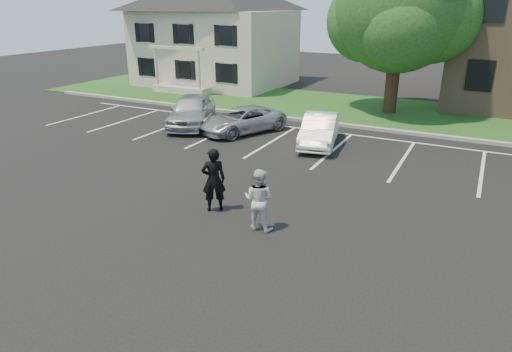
{
  "coord_description": "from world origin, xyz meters",
  "views": [
    {
      "loc": [
        5.36,
        -9.47,
        5.74
      ],
      "look_at": [
        0.0,
        1.0,
        1.25
      ],
      "focal_mm": 32.0,
      "sensor_mm": 36.0,
      "label": 1
    }
  ],
  "objects": [
    {
      "name": "car_silver_minivan",
      "position": [
        -4.72,
        8.8,
        0.59
      ],
      "size": [
        3.57,
        4.66,
        1.18
      ],
      "primitive_type": "imported",
      "rotation": [
        0.0,
        0.0,
        -0.44
      ],
      "color": "#A5A8AD",
      "rests_on": "ground"
    },
    {
      "name": "man_white_shirt",
      "position": [
        0.39,
        0.4,
        0.85
      ],
      "size": [
        0.87,
        0.7,
        1.71
      ],
      "primitive_type": "imported",
      "rotation": [
        0.0,
        0.0,
        3.2
      ],
      "color": "silver",
      "rests_on": "ground"
    },
    {
      "name": "grass_strip",
      "position": [
        0.0,
        16.0,
        0.04
      ],
      "size": [
        44.0,
        8.0,
        0.08
      ],
      "primitive_type": "cube",
      "color": "#1B4D19",
      "rests_on": "ground"
    },
    {
      "name": "tree",
      "position": [
        0.71,
        16.01,
        5.35
      ],
      "size": [
        7.8,
        7.2,
        8.8
      ],
      "color": "black",
      "rests_on": "ground"
    },
    {
      "name": "car_white_sedan",
      "position": [
        -0.82,
        8.55,
        0.65
      ],
      "size": [
        2.22,
        4.14,
        1.3
      ],
      "primitive_type": "imported",
      "rotation": [
        0.0,
        0.0,
        0.23
      ],
      "color": "white",
      "rests_on": "ground"
    },
    {
      "name": "curb",
      "position": [
        0.0,
        12.0,
        0.07
      ],
      "size": [
        40.0,
        0.3,
        0.15
      ],
      "primitive_type": "cube",
      "color": "gray",
      "rests_on": "ground"
    },
    {
      "name": "man_black_suit",
      "position": [
        -1.31,
        0.87,
        0.95
      ],
      "size": [
        0.83,
        0.78,
        1.9
      ],
      "primitive_type": "imported",
      "rotation": [
        0.0,
        0.0,
        3.8
      ],
      "color": "black",
      "rests_on": "ground"
    },
    {
      "name": "stall_lines",
      "position": [
        1.4,
        8.95,
        0.01
      ],
      "size": [
        34.0,
        5.36,
        0.01
      ],
      "color": "silver",
      "rests_on": "ground"
    },
    {
      "name": "car_silver_west",
      "position": [
        -7.49,
        8.71,
        0.77
      ],
      "size": [
        3.38,
        4.89,
        1.54
      ],
      "primitive_type": "imported",
      "rotation": [
        0.0,
        0.0,
        0.38
      ],
      "color": "silver",
      "rests_on": "ground"
    },
    {
      "name": "ground_plane",
      "position": [
        0.0,
        0.0,
        0.0
      ],
      "size": [
        90.0,
        90.0,
        0.0
      ],
      "primitive_type": "plane",
      "color": "black",
      "rests_on": "ground"
    },
    {
      "name": "house",
      "position": [
        -13.0,
        19.97,
        3.83
      ],
      "size": [
        10.3,
        9.22,
        7.6
      ],
      "color": "beige",
      "rests_on": "ground"
    }
  ]
}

